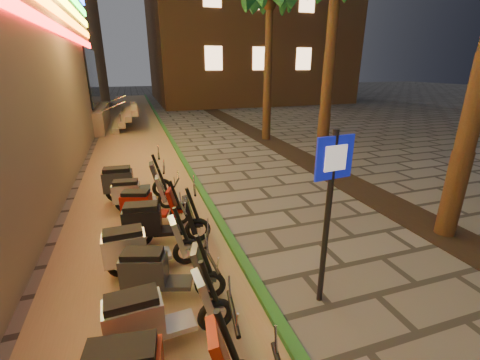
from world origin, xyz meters
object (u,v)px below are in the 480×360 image
object	(u,v)px
scooter_5	(155,316)
scooter_9	(147,206)
scooter_11	(129,182)
pedestrian_sign	(330,197)
scooter_10	(137,193)
scooter_7	(141,248)
scooter_8	(156,222)
scooter_6	(160,272)

from	to	relation	value
scooter_5	scooter_9	xyz separation A→B (m)	(0.08, 3.57, -0.04)
scooter_5	scooter_11	bearing A→B (deg)	89.66
pedestrian_sign	scooter_9	bearing A→B (deg)	118.67
pedestrian_sign	scooter_9	size ratio (longest dim) A/B	1.78
scooter_10	scooter_11	size ratio (longest dim) A/B	0.87
scooter_7	scooter_9	bearing A→B (deg)	82.01
scooter_8	scooter_11	xyz separation A→B (m)	(-0.50, 2.55, 0.02)
scooter_5	scooter_8	bearing A→B (deg)	81.82
scooter_6	scooter_8	world-z (taller)	scooter_8
scooter_5	scooter_11	xyz separation A→B (m)	(-0.29, 5.14, 0.04)
scooter_8	scooter_10	size ratio (longest dim) A/B	1.12
pedestrian_sign	scooter_10	world-z (taller)	pedestrian_sign
scooter_7	scooter_10	bearing A→B (deg)	88.29
pedestrian_sign	scooter_6	xyz separation A→B (m)	(-2.31, 0.80, -1.24)
scooter_5	scooter_10	size ratio (longest dim) A/B	1.07
scooter_6	scooter_8	xyz separation A→B (m)	(0.07, 1.65, 0.04)
scooter_9	scooter_11	bearing A→B (deg)	121.22
scooter_6	scooter_10	size ratio (longest dim) A/B	1.02
scooter_10	scooter_11	bearing A→B (deg)	109.16
scooter_8	scooter_11	bearing A→B (deg)	109.56
pedestrian_sign	scooter_7	xyz separation A→B (m)	(-2.57, 1.58, -1.22)
pedestrian_sign	scooter_9	world-z (taller)	pedestrian_sign
scooter_8	scooter_9	world-z (taller)	scooter_8
pedestrian_sign	scooter_11	bearing A→B (deg)	112.76
scooter_10	scooter_11	distance (m)	0.76
scooter_7	scooter_11	world-z (taller)	scooter_11
scooter_8	scooter_6	bearing A→B (deg)	-83.90
scooter_6	scooter_11	world-z (taller)	scooter_11
scooter_7	scooter_8	xyz separation A→B (m)	(0.33, 0.87, 0.02)
scooter_5	scooter_10	xyz separation A→B (m)	(-0.13, 4.40, -0.03)
pedestrian_sign	scooter_8	distance (m)	3.53
scooter_5	scooter_6	world-z (taller)	scooter_5
scooter_5	scooter_10	bearing A→B (deg)	88.09
scooter_7	scooter_9	xyz separation A→B (m)	(0.20, 1.85, -0.04)
scooter_6	scooter_11	bearing A→B (deg)	113.09
pedestrian_sign	scooter_5	size ratio (longest dim) A/B	1.63
pedestrian_sign	scooter_6	bearing A→B (deg)	154.89
scooter_5	scooter_9	world-z (taller)	scooter_5
scooter_11	scooter_10	bearing A→B (deg)	-74.06
scooter_8	scooter_11	distance (m)	2.60
scooter_6	scooter_11	xyz separation A→B (m)	(-0.43, 4.20, 0.06)
scooter_6	scooter_9	world-z (taller)	scooter_6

